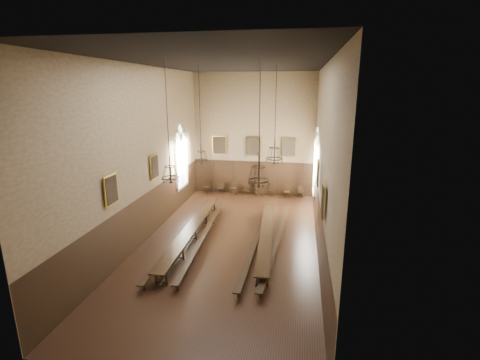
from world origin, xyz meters
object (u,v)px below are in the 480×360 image
(chair_3, at_px, (246,191))
(chair_7, at_px, (300,194))
(chair_0, at_px, (207,189))
(bench_left_outer, at_px, (180,235))
(chandelier_front_right, at_px, (259,173))
(bench_left_inner, at_px, (205,235))
(chair_5, at_px, (271,193))
(bench_right_outer, at_px, (277,241))
(chair_4, at_px, (259,192))
(bench_right_inner, at_px, (256,241))
(chandelier_back_left, at_px, (201,153))
(chair_1, at_px, (221,190))
(table_left, at_px, (192,234))
(chandelier_back_right, at_px, (275,153))
(table_right, at_px, (267,238))
(chandelier_front_left, at_px, (170,169))
(chair_6, at_px, (287,194))
(chair_2, at_px, (233,191))

(chair_3, relative_size, chair_7, 1.00)
(chair_0, relative_size, chair_7, 1.14)
(bench_left_outer, xyz_separation_m, chair_7, (6.25, 8.72, -0.03))
(chandelier_front_right, bearing_deg, bench_left_inner, 136.73)
(bench_left_outer, xyz_separation_m, chair_5, (4.09, 8.63, -0.03))
(chair_3, bearing_deg, bench_right_outer, -64.34)
(chair_3, height_order, chair_4, chair_4)
(bench_right_inner, height_order, chandelier_back_left, chandelier_back_left)
(chair_5, bearing_deg, chair_4, -159.86)
(bench_right_inner, height_order, chair_0, chair_0)
(bench_left_outer, bearing_deg, chair_7, 54.39)
(chair_0, distance_m, chair_1, 1.12)
(chair_0, xyz_separation_m, chair_5, (4.99, 0.03, -0.03))
(table_left, xyz_separation_m, bench_left_inner, (0.67, 0.09, -0.09))
(bench_right_outer, relative_size, chandelier_back_left, 1.95)
(chair_5, distance_m, chandelier_back_right, 7.63)
(chair_4, bearing_deg, chair_5, -8.24)
(chair_7, bearing_deg, table_left, -133.23)
(chair_1, relative_size, chandelier_back_right, 0.17)
(bench_left_inner, height_order, chair_4, chair_4)
(bench_right_outer, relative_size, chair_0, 9.86)
(bench_left_inner, distance_m, chair_4, 8.63)
(bench_left_outer, distance_m, chair_5, 9.55)
(chandelier_back_left, bearing_deg, table_left, -90.76)
(table_left, relative_size, chair_3, 10.95)
(chair_4, relative_size, chandelier_front_right, 0.21)
(table_left, distance_m, table_right, 3.97)
(chair_7, xyz_separation_m, chandelier_back_left, (-5.61, -6.56, 4.09))
(chair_3, height_order, chair_5, chair_5)
(chair_5, distance_m, chandelier_back_left, 8.40)
(chair_0, bearing_deg, bench_left_outer, -64.33)
(chandelier_back_left, xyz_separation_m, chandelier_front_left, (-0.18, -4.28, 0.03))
(table_right, xyz_separation_m, chair_0, (-5.47, 8.29, -0.04))
(chair_6, bearing_deg, bench_right_inner, -95.92)
(bench_left_inner, distance_m, chandelier_back_right, 5.79)
(chair_2, relative_size, chandelier_back_right, 0.20)
(table_right, height_order, chair_2, chair_2)
(chandelier_back_left, bearing_deg, bench_left_outer, -106.32)
(bench_right_outer, height_order, chair_5, chair_5)
(bench_left_inner, relative_size, chair_5, 11.39)
(table_right, bearing_deg, chair_7, 78.69)
(chair_6, bearing_deg, bench_right_outer, -88.83)
(chair_6, height_order, chandelier_front_left, chandelier_front_left)
(chair_1, bearing_deg, chair_4, 10.72)
(bench_left_outer, xyz_separation_m, chair_4, (3.18, 8.61, 0.01))
(chandelier_front_right, bearing_deg, bench_left_outer, 147.75)
(chair_6, height_order, chandelier_back_left, chandelier_back_left)
(chandelier_back_left, bearing_deg, chair_3, 76.68)
(bench_right_outer, bearing_deg, chandelier_back_left, 155.28)
(chandelier_back_left, relative_size, chandelier_back_right, 1.03)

